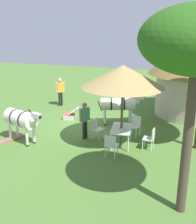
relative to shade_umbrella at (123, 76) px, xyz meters
The scene contains 12 objects.
ground_plane 3.87m from the shade_umbrella, 126.02° to the right, with size 36.00×36.00×0.00m, color #4C7431.
shade_umbrella is the anchor object (origin of this frame).
patio_dining_table 2.26m from the shade_umbrella, ahead, with size 1.48×0.98×0.74m.
patio_chair_near_lawn 2.69m from the shade_umbrella, 162.96° to the left, with size 0.53×0.54×0.90m.
patio_chair_east_end 2.69m from the shade_umbrella, 103.86° to the right, with size 0.53×0.51×0.90m.
patio_chair_near_hut 2.69m from the shade_umbrella, ahead, with size 0.45×0.47×0.90m.
patio_chair_west_end 2.69m from the shade_umbrella, 85.72° to the left, with size 0.47×0.45×0.90m.
guest_beside_umbrella 2.55m from the shade_umbrella, 94.40° to the right, with size 0.55×0.37×1.65m.
standing_watcher 6.86m from the shade_umbrella, 132.13° to the right, with size 0.50×0.45×1.70m.
striped_lounge_chair 4.86m from the shade_umbrella, 125.39° to the right, with size 0.64×0.86×0.65m.
zebra_nearest_camera 3.14m from the shade_umbrella, 163.33° to the right, with size 1.14×2.25×1.56m.
zebra_by_umbrella 4.60m from the shade_umbrella, 75.73° to the right, with size 1.12×2.06×1.57m.
Camera 1 is at (12.07, 4.52, 4.94)m, focal length 44.92 mm.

